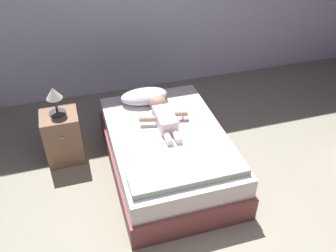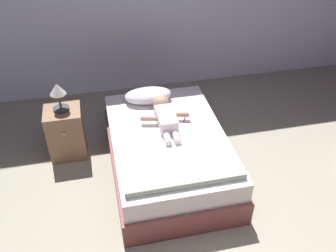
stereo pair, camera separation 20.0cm
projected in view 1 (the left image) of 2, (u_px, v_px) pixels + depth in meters
The scene contains 7 objects.
bed at pixel (168, 153), 3.76m from camera, with size 1.15×1.73×0.48m.
pillow at pixel (144, 96), 4.03m from camera, with size 0.52×0.29×0.15m.
baby at pixel (163, 115), 3.74m from camera, with size 0.51×0.68×0.18m.
toothbrush at pixel (183, 117), 3.83m from camera, with size 0.07×0.14×0.02m.
nightstand at pixel (63, 136), 3.90m from camera, with size 0.38×0.41×0.57m.
lamp at pixel (54, 97), 3.60m from camera, with size 0.17×0.17×0.30m.
blanket at pixel (189, 175), 3.12m from camera, with size 1.03×0.26×0.06m.
Camera 1 is at (-1.08, -1.53, 2.71)m, focal length 39.34 mm.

